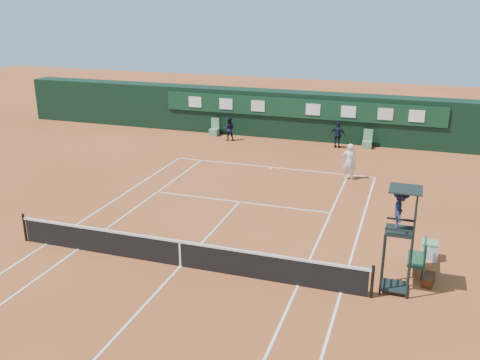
% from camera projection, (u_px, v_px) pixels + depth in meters
% --- Properties ---
extents(ground, '(90.00, 90.00, 0.00)m').
position_uv_depth(ground, '(181.00, 266.00, 18.35)').
color(ground, '#A55127').
rests_on(ground, ground).
extents(court_lines, '(11.05, 23.85, 0.01)m').
position_uv_depth(court_lines, '(181.00, 266.00, 18.35)').
color(court_lines, silver).
rests_on(court_lines, ground).
extents(tennis_net, '(12.90, 0.10, 1.10)m').
position_uv_depth(tennis_net, '(180.00, 253.00, 18.18)').
color(tennis_net, black).
rests_on(tennis_net, ground).
extents(back_wall, '(40.00, 1.65, 3.00)m').
position_uv_depth(back_wall, '(300.00, 115.00, 34.67)').
color(back_wall, black).
rests_on(back_wall, ground).
extents(linesman_chair_left, '(0.55, 0.50, 1.15)m').
position_uv_depth(linesman_chair_left, '(214.00, 131.00, 35.58)').
color(linesman_chair_left, '#568363').
rests_on(linesman_chair_left, ground).
extents(linesman_chair_right, '(0.55, 0.50, 1.15)m').
position_uv_depth(linesman_chair_right, '(367.00, 143.00, 32.58)').
color(linesman_chair_right, '#568462').
rests_on(linesman_chair_right, ground).
extents(umpire_chair, '(0.96, 0.95, 3.42)m').
position_uv_depth(umpire_chair, '(401.00, 218.00, 16.05)').
color(umpire_chair, black).
rests_on(umpire_chair, ground).
extents(player_bench, '(0.56, 1.20, 1.10)m').
position_uv_depth(player_bench, '(420.00, 256.00, 17.78)').
color(player_bench, '#193E28').
rests_on(player_bench, ground).
extents(tennis_bag, '(0.43, 0.78, 0.28)m').
position_uv_depth(tennis_bag, '(428.00, 280.00, 17.20)').
color(tennis_bag, black).
rests_on(tennis_bag, ground).
extents(cooler, '(0.57, 0.57, 0.65)m').
position_uv_depth(cooler, '(429.00, 250.00, 18.77)').
color(cooler, white).
rests_on(cooler, ground).
extents(tennis_ball, '(0.07, 0.07, 0.07)m').
position_uv_depth(tennis_ball, '(262.00, 186.00, 25.99)').
color(tennis_ball, '#CCE234').
rests_on(tennis_ball, ground).
extents(player, '(0.69, 0.47, 1.86)m').
position_uv_depth(player, '(349.00, 161.00, 26.85)').
color(player, silver).
rests_on(player, ground).
extents(ball_kid_left, '(0.85, 0.73, 1.50)m').
position_uv_depth(ball_kid_left, '(229.00, 129.00, 34.24)').
color(ball_kid_left, black).
rests_on(ball_kid_left, ground).
extents(ball_kid_right, '(1.00, 0.56, 1.62)m').
position_uv_depth(ball_kid_right, '(338.00, 135.00, 32.52)').
color(ball_kid_right, black).
rests_on(ball_kid_right, ground).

